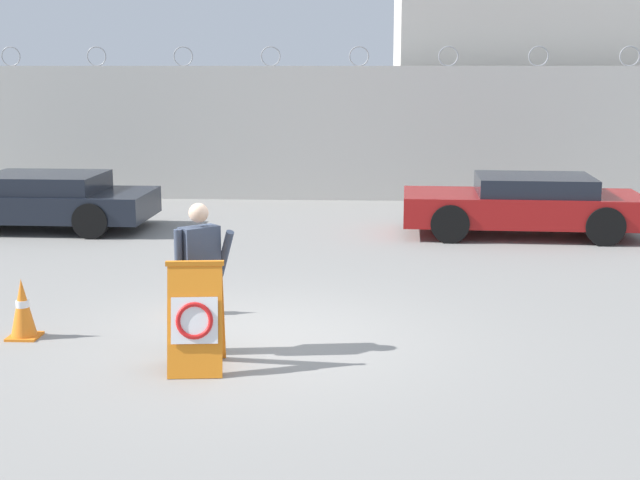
# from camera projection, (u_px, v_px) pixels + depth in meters

# --- Properties ---
(ground_plane) EXTENTS (90.00, 90.00, 0.00)m
(ground_plane) POSITION_uv_depth(u_px,v_px,m) (260.00, 340.00, 10.53)
(ground_plane) COLOR gray
(perimeter_wall) EXTENTS (36.00, 0.30, 3.61)m
(perimeter_wall) POSITION_uv_depth(u_px,v_px,m) (315.00, 133.00, 21.14)
(perimeter_wall) COLOR beige
(perimeter_wall) RESTS_ON ground_plane
(building_block) EXTENTS (8.56, 6.47, 6.31)m
(building_block) POSITION_uv_depth(u_px,v_px,m) (550.00, 66.00, 24.84)
(building_block) COLOR beige
(building_block) RESTS_ON ground_plane
(barricade_sign) EXTENTS (0.64, 0.75, 1.18)m
(barricade_sign) POSITION_uv_depth(u_px,v_px,m) (196.00, 316.00, 9.40)
(barricade_sign) COLOR orange
(barricade_sign) RESTS_ON ground_plane
(security_guard) EXTENTS (0.65, 0.47, 1.71)m
(security_guard) POSITION_uv_depth(u_px,v_px,m) (200.00, 271.00, 9.89)
(security_guard) COLOR black
(security_guard) RESTS_ON ground_plane
(traffic_cone_near) EXTENTS (0.36, 0.36, 0.72)m
(traffic_cone_near) POSITION_uv_depth(u_px,v_px,m) (23.00, 309.00, 10.54)
(traffic_cone_near) COLOR orange
(traffic_cone_near) RESTS_ON ground_plane
(traffic_cone_mid) EXTENTS (0.41, 0.41, 0.66)m
(traffic_cone_mid) POSITION_uv_depth(u_px,v_px,m) (192.00, 290.00, 11.55)
(traffic_cone_mid) COLOR orange
(traffic_cone_mid) RESTS_ON ground_plane
(parked_car_front_coupe) EXTENTS (4.64, 2.07, 1.10)m
(parked_car_front_coupe) POSITION_uv_depth(u_px,v_px,m) (37.00, 200.00, 17.48)
(parked_car_front_coupe) COLOR black
(parked_car_front_coupe) RESTS_ON ground_plane
(parked_car_far_side) EXTENTS (4.51, 2.05, 1.14)m
(parked_car_far_side) POSITION_uv_depth(u_px,v_px,m) (524.00, 204.00, 16.81)
(parked_car_far_side) COLOR black
(parked_car_far_side) RESTS_ON ground_plane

